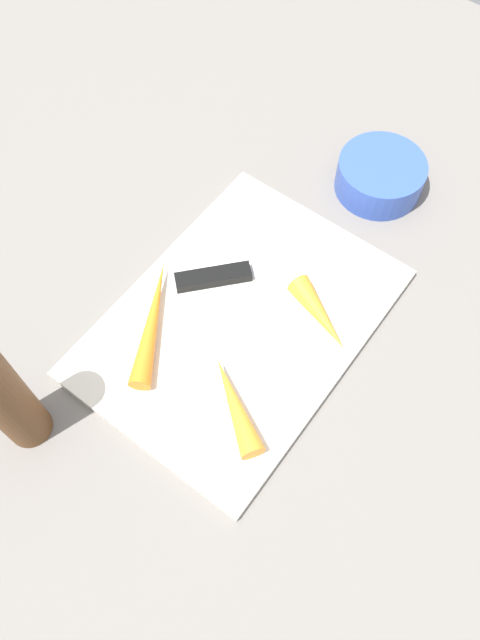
% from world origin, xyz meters
% --- Properties ---
extents(ground_plane, '(1.40, 1.40, 0.00)m').
position_xyz_m(ground_plane, '(0.00, 0.00, 0.00)').
color(ground_plane, slate).
extents(cutting_board, '(0.36, 0.26, 0.01)m').
position_xyz_m(cutting_board, '(0.00, 0.00, 0.01)').
color(cutting_board, silver).
rests_on(cutting_board, ground_plane).
extents(knife, '(0.16, 0.15, 0.01)m').
position_xyz_m(knife, '(0.03, 0.05, 0.02)').
color(knife, '#B7B7BC').
rests_on(knife, cutting_board).
extents(carrot_shortest, '(0.07, 0.10, 0.03)m').
position_xyz_m(carrot_shortest, '(0.05, -0.07, 0.03)').
color(carrot_shortest, orange).
rests_on(carrot_shortest, cutting_board).
extents(carrot_medium, '(0.08, 0.11, 0.03)m').
position_xyz_m(carrot_medium, '(-0.09, -0.06, 0.03)').
color(carrot_medium, orange).
rests_on(carrot_medium, cutting_board).
extents(carrot_longest, '(0.15, 0.10, 0.02)m').
position_xyz_m(carrot_longest, '(-0.06, 0.07, 0.02)').
color(carrot_longest, orange).
rests_on(carrot_longest, cutting_board).
extents(small_bowl, '(0.11, 0.11, 0.04)m').
position_xyz_m(small_bowl, '(0.27, -0.02, 0.02)').
color(small_bowl, '#3351B2').
rests_on(small_bowl, ground_plane).
extents(pepper_grinder, '(0.05, 0.05, 0.17)m').
position_xyz_m(pepper_grinder, '(-0.23, 0.10, 0.09)').
color(pepper_grinder, brown).
rests_on(pepper_grinder, ground_plane).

